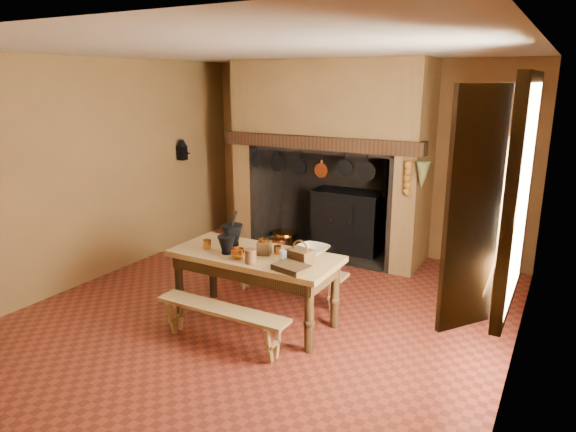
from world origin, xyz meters
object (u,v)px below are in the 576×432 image
object	(u,v)px
bench_front	(222,317)
wicker_basket	(300,255)
work_table	(255,264)
coffee_grinder	(264,247)
mixing_bowl	(312,250)
iron_range	(348,221)

from	to	relation	value
bench_front	wicker_basket	bearing A→B (deg)	46.47
work_table	wicker_basket	world-z (taller)	wicker_basket
coffee_grinder	mixing_bowl	distance (m)	0.50
bench_front	coffee_grinder	bearing A→B (deg)	80.93
wicker_basket	work_table	bearing A→B (deg)	-170.76
iron_range	bench_front	bearing A→B (deg)	-89.29
wicker_basket	iron_range	bearing A→B (deg)	113.99
coffee_grinder	mixing_bowl	bearing A→B (deg)	10.44
work_table	bench_front	xyz separation A→B (m)	(-0.00, -0.60, -0.35)
work_table	wicker_basket	xyz separation A→B (m)	(0.55, -0.02, 0.20)
iron_range	bench_front	world-z (taller)	iron_range
mixing_bowl	bench_front	bearing A→B (deg)	-121.00
work_table	bench_front	distance (m)	0.69
wicker_basket	coffee_grinder	bearing A→B (deg)	-174.72
mixing_bowl	coffee_grinder	bearing A→B (deg)	-149.28
iron_range	coffee_grinder	distance (m)	2.65
bench_front	mixing_bowl	distance (m)	1.15
coffee_grinder	mixing_bowl	world-z (taller)	coffee_grinder
work_table	bench_front	world-z (taller)	work_table
work_table	coffee_grinder	bearing A→B (deg)	15.21
iron_range	coffee_grinder	size ratio (longest dim) A/B	7.64
coffee_grinder	mixing_bowl	xyz separation A→B (m)	(0.43, 0.26, -0.04)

